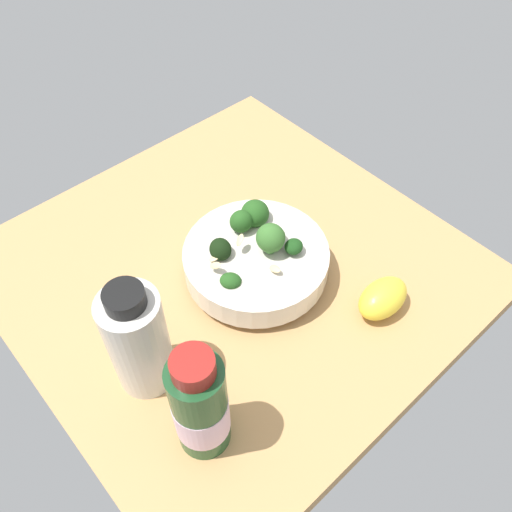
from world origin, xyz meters
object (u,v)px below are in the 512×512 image
(bowl_of_broccoli, at_px, (256,257))
(bottle_short, at_px, (200,407))
(bottle_tall, at_px, (138,340))
(lemon_wedge, at_px, (383,298))

(bowl_of_broccoli, xyz_separation_m, bottle_short, (-0.14, 0.20, 0.04))
(bottle_tall, distance_m, bottle_short, 0.11)
(lemon_wedge, xyz_separation_m, bottle_tall, (0.13, 0.29, 0.06))
(bowl_of_broccoli, relative_size, lemon_wedge, 2.56)
(bottle_tall, height_order, bottle_short, bottle_short)
(bowl_of_broccoli, height_order, bottle_tall, bottle_tall)
(bowl_of_broccoli, bearing_deg, bottle_tall, 98.03)
(bowl_of_broccoli, relative_size, bottle_tall, 1.18)
(bottle_short, bearing_deg, bowl_of_broccoli, -55.76)
(lemon_wedge, bearing_deg, bottle_short, 85.79)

